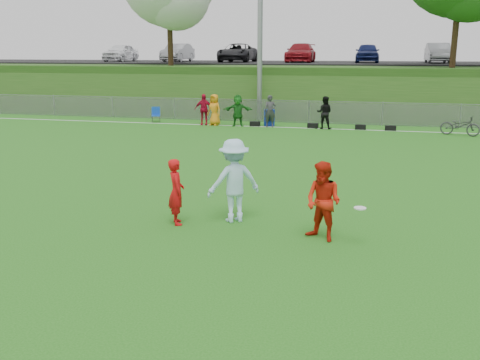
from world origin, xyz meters
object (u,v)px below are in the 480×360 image
(recycling_bin, at_px, (269,118))
(bicycle, at_px, (460,126))
(player_red_center, at_px, (323,202))
(player_blue, at_px, (234,181))
(player_red_left, at_px, (176,192))
(frisbee, at_px, (360,208))

(recycling_bin, relative_size, bicycle, 0.48)
(player_red_center, height_order, player_blue, player_blue)
(player_red_center, xyz_separation_m, bicycle, (5.26, 16.26, -0.38))
(recycling_bin, bearing_deg, player_blue, -82.74)
(player_red_left, height_order, player_red_center, player_red_center)
(player_red_center, height_order, recycling_bin, player_red_center)
(player_red_left, relative_size, player_red_center, 0.91)
(player_red_left, distance_m, bicycle, 18.15)
(player_red_center, xyz_separation_m, player_blue, (-2.18, 0.84, 0.14))
(player_red_center, height_order, bicycle, player_red_center)
(player_red_center, distance_m, player_blue, 2.34)
(recycling_bin, bearing_deg, player_red_left, -87.14)
(frisbee, bearing_deg, player_red_center, 164.53)
(player_red_left, bearing_deg, bicycle, -56.93)
(player_red_left, relative_size, player_blue, 0.78)
(player_red_center, bearing_deg, bicycle, 102.60)
(player_red_left, height_order, bicycle, player_red_left)
(player_red_center, xyz_separation_m, frisbee, (0.77, -0.21, -0.03))
(player_red_center, bearing_deg, recycling_bin, 134.32)
(bicycle, bearing_deg, player_red_center, -177.51)
(player_red_left, height_order, recycling_bin, player_red_left)
(player_red_center, bearing_deg, player_red_left, -155.06)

